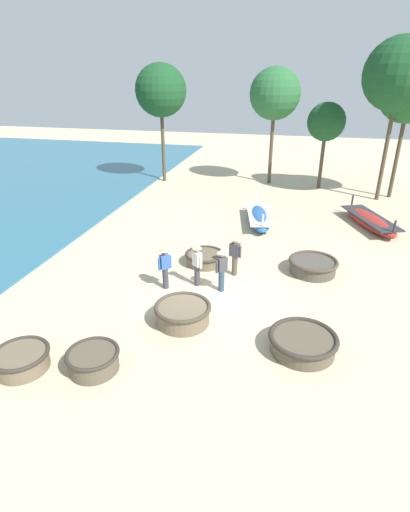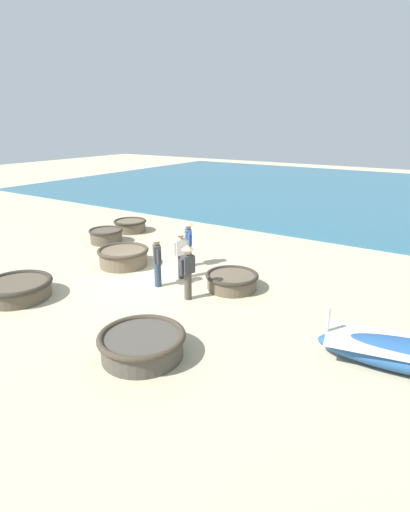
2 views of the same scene
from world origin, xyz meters
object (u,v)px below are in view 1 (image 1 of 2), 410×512
at_px(coracle_tilted, 93,360).
at_px(coracle_upturned, 205,258).
at_px(tree_left_mid, 400,75).
at_px(long_boat_ochre_hull, 259,217).
at_px(fisherman_with_hat, 165,265).
at_px(coracle_weathered, 183,313).
at_px(long_boat_green_hull, 370,221).
at_px(tree_right_mid, 275,94).
at_px(coracle_nearest, 313,265).
at_px(coracle_front_left, 21,359).
at_px(coracle_far_left, 303,342).
at_px(fisherman_standing_left, 197,262).
at_px(tree_rightmost, 161,91).
at_px(fisherman_crouching, 235,253).
at_px(tree_tall_back, 326,122).
at_px(fisherman_by_coracle, 222,267).
at_px(tree_leftmost, 410,92).

height_order(coracle_tilted, coracle_upturned, coracle_tilted).
height_order(coracle_upturned, tree_left_mid, tree_left_mid).
bearing_deg(long_boat_ochre_hull, coracle_tilted, -103.93).
bearing_deg(coracle_upturned, fisherman_with_hat, -112.07).
xyz_separation_m(coracle_weathered, long_boat_green_hull, (7.05, 10.61, -0.04)).
bearing_deg(tree_right_mid, coracle_nearest, -77.89).
relative_size(coracle_front_left, long_boat_ochre_hull, 0.36).
relative_size(coracle_far_left, fisherman_with_hat, 1.20).
distance_m(fisherman_with_hat, fisherman_standing_left, 1.20).
distance_m(fisherman_with_hat, tree_rightmost, 16.84).
distance_m(coracle_far_left, fisherman_crouching, 5.09).
bearing_deg(tree_tall_back, tree_left_mid, -29.86).
height_order(fisherman_by_coracle, fisherman_with_hat, same).
xyz_separation_m(coracle_nearest, tree_right_mid, (-2.96, 13.78, 5.66)).
bearing_deg(coracle_front_left, coracle_upturned, 65.81).
relative_size(coracle_tilted, long_boat_green_hull, 0.32).
height_order(tree_leftmost, tree_right_mid, tree_leftmost).
bearing_deg(tree_leftmost, coracle_weathered, -118.53).
relative_size(coracle_tilted, fisherman_with_hat, 0.87).
relative_size(fisherman_standing_left, tree_tall_back, 0.30).
xyz_separation_m(coracle_nearest, fisherman_with_hat, (-5.36, -2.56, 0.65)).
bearing_deg(tree_leftmost, coracle_far_left, -106.92).
bearing_deg(fisherman_by_coracle, long_boat_green_hull, 53.13).
relative_size(coracle_front_left, fisherman_standing_left, 0.93).
relative_size(coracle_tilted, long_boat_ochre_hull, 0.34).
height_order(coracle_tilted, fisherman_with_hat, fisherman_with_hat).
bearing_deg(fisherman_crouching, fisherman_with_hat, -144.84).
relative_size(coracle_tilted, tree_leftmost, 0.18).
xyz_separation_m(fisherman_standing_left, tree_right_mid, (1.31, 15.86, 5.01)).
bearing_deg(fisherman_with_hat, coracle_nearest, 25.54).
bearing_deg(tree_left_mid, tree_leftmost, 41.22).
bearing_deg(tree_left_mid, tree_tall_back, 150.14).
xyz_separation_m(coracle_front_left, fisherman_standing_left, (3.51, 5.63, 0.66)).
xyz_separation_m(coracle_tilted, tree_tall_back, (6.36, 20.55, 4.02)).
bearing_deg(long_boat_green_hull, fisherman_with_hat, -134.00).
distance_m(coracle_nearest, coracle_upturned, 4.42).
bearing_deg(fisherman_with_hat, coracle_front_left, -115.13).
xyz_separation_m(coracle_tilted, fisherman_crouching, (2.82, 6.38, 0.64)).
bearing_deg(fisherman_by_coracle, coracle_front_left, -129.54).
height_order(fisherman_standing_left, tree_rightmost, tree_rightmost).
relative_size(coracle_weathered, coracle_far_left, 0.92).
distance_m(coracle_tilted, fisherman_standing_left, 5.49).
height_order(fisherman_by_coracle, tree_tall_back, tree_tall_back).
xyz_separation_m(fisherman_crouching, tree_left_mid, (7.07, 12.16, 6.22)).
relative_size(coracle_nearest, fisherman_with_hat, 1.17).
xyz_separation_m(coracle_front_left, coracle_tilted, (1.93, 0.41, 0.02)).
height_order(coracle_upturned, long_boat_green_hull, long_boat_green_hull).
bearing_deg(coracle_weathered, fisherman_with_hat, 121.89).
height_order(long_boat_ochre_hull, fisherman_crouching, fisherman_crouching).
relative_size(coracle_far_left, fisherman_by_coracle, 1.20).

